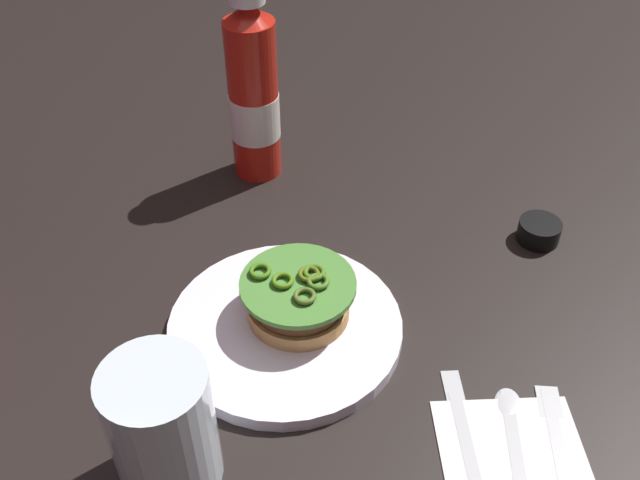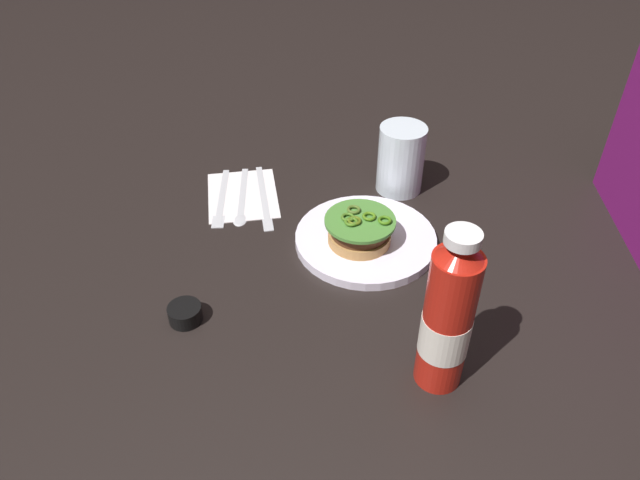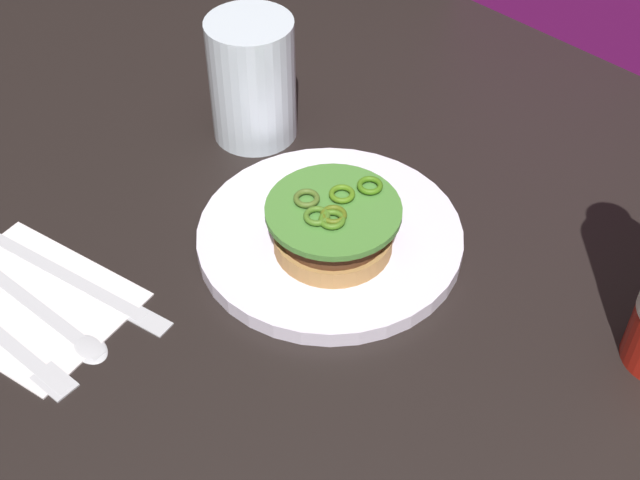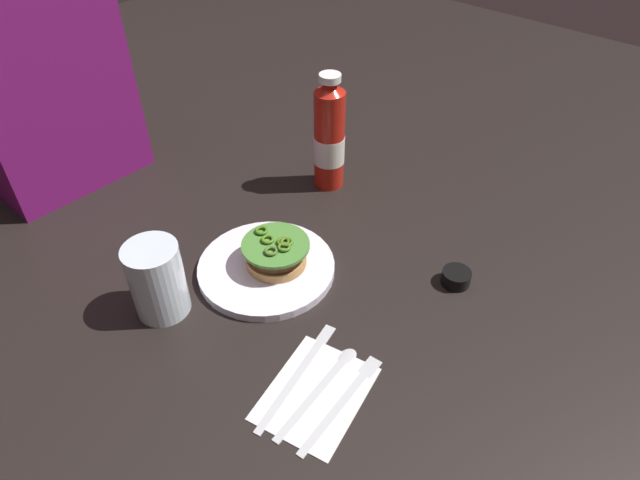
{
  "view_description": "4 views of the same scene",
  "coord_description": "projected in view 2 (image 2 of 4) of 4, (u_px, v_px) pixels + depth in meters",
  "views": [
    {
      "loc": [
        -0.52,
        -0.11,
        0.57
      ],
      "look_at": [
        0.02,
        -0.02,
        0.09
      ],
      "focal_mm": 40.41,
      "sensor_mm": 36.0,
      "label": 1
    },
    {
      "loc": [
        0.77,
        -0.02,
        0.65
      ],
      "look_at": [
        0.02,
        -0.06,
        0.05
      ],
      "focal_mm": 33.5,
      "sensor_mm": 36.0,
      "label": 2
    },
    {
      "loc": [
        0.36,
        -0.39,
        0.55
      ],
      "look_at": [
        0.01,
        -0.04,
        0.07
      ],
      "focal_mm": 47.75,
      "sensor_mm": 36.0,
      "label": 3
    },
    {
      "loc": [
        -0.5,
        -0.53,
        0.68
      ],
      "look_at": [
        0.04,
        -0.05,
        0.06
      ],
      "focal_mm": 30.78,
      "sensor_mm": 36.0,
      "label": 4
    }
  ],
  "objects": [
    {
      "name": "burger_sandwich",
      "position": [
        362.0,
        230.0,
        1.0
      ],
      "size": [
        0.12,
        0.12,
        0.05
      ],
      "color": "#B48248",
      "rests_on": "dinner_plate"
    },
    {
      "name": "dinner_plate",
      "position": [
        366.0,
        239.0,
        1.03
      ],
      "size": [
        0.24,
        0.24,
        0.02
      ],
      "primitive_type": "cylinder",
      "color": "white",
      "rests_on": "ground_plane"
    },
    {
      "name": "condiment_cup",
      "position": [
        185.0,
        313.0,
        0.89
      ],
      "size": [
        0.05,
        0.05,
        0.03
      ],
      "primitive_type": "cylinder",
      "color": "black",
      "rests_on": "ground_plane"
    },
    {
      "name": "ground_plane",
      "position": [
        359.0,
        255.0,
        1.01
      ],
      "size": [
        3.0,
        3.0,
        0.0
      ],
      "primitive_type": "plane",
      "color": "black"
    },
    {
      "name": "butter_knife",
      "position": [
        264.0,
        199.0,
        1.13
      ],
      "size": [
        0.21,
        0.06,
        0.0
      ],
      "color": "silver",
      "rests_on": "napkin"
    },
    {
      "name": "spoon_utensil",
      "position": [
        242.0,
        202.0,
        1.12
      ],
      "size": [
        0.19,
        0.04,
        0.0
      ],
      "color": "silver",
      "rests_on": "napkin"
    },
    {
      "name": "fork_utensil",
      "position": [
        221.0,
        201.0,
        1.13
      ],
      "size": [
        0.19,
        0.04,
        0.0
      ],
      "color": "silver",
      "rests_on": "napkin"
    },
    {
      "name": "napkin",
      "position": [
        243.0,
        195.0,
        1.15
      ],
      "size": [
        0.19,
        0.16,
        0.0
      ],
      "primitive_type": "cube",
      "rotation": [
        0.0,
        0.0,
        0.22
      ],
      "color": "white",
      "rests_on": "ground_plane"
    },
    {
      "name": "ketchup_bottle",
      "position": [
        447.0,
        319.0,
        0.74
      ],
      "size": [
        0.06,
        0.06,
        0.25
      ],
      "color": "red",
      "rests_on": "ground_plane"
    },
    {
      "name": "water_glass",
      "position": [
        401.0,
        159.0,
        1.13
      ],
      "size": [
        0.09,
        0.09,
        0.13
      ],
      "primitive_type": "cylinder",
      "color": "silver",
      "rests_on": "ground_plane"
    }
  ]
}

